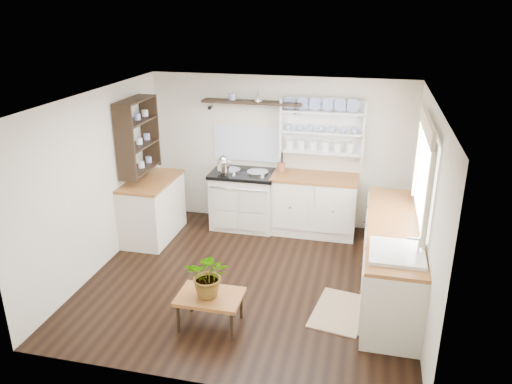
# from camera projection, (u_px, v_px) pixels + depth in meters

# --- Properties ---
(floor) EXTENTS (4.00, 3.80, 0.01)m
(floor) POSITION_uv_depth(u_px,v_px,m) (250.00, 279.00, 6.34)
(floor) COLOR black
(floor) RESTS_ON ground
(wall_back) EXTENTS (4.00, 0.02, 2.30)m
(wall_back) POSITION_uv_depth(u_px,v_px,m) (279.00, 152.00, 7.66)
(wall_back) COLOR beige
(wall_back) RESTS_ON ground
(wall_right) EXTENTS (0.02, 3.80, 2.30)m
(wall_right) POSITION_uv_depth(u_px,v_px,m) (425.00, 210.00, 5.51)
(wall_right) COLOR beige
(wall_right) RESTS_ON ground
(wall_left) EXTENTS (0.02, 3.80, 2.30)m
(wall_left) POSITION_uv_depth(u_px,v_px,m) (98.00, 182.00, 6.36)
(wall_left) COLOR beige
(wall_left) RESTS_ON ground
(ceiling) EXTENTS (4.00, 3.80, 0.01)m
(ceiling) POSITION_uv_depth(u_px,v_px,m) (249.00, 99.00, 5.52)
(ceiling) COLOR white
(ceiling) RESTS_ON wall_back
(window) EXTENTS (0.08, 1.55, 1.22)m
(window) POSITION_uv_depth(u_px,v_px,m) (424.00, 170.00, 5.51)
(window) COLOR white
(window) RESTS_ON wall_right
(aga_cooker) EXTENTS (0.99, 0.69, 0.92)m
(aga_cooker) POSITION_uv_depth(u_px,v_px,m) (244.00, 199.00, 7.71)
(aga_cooker) COLOR beige
(aga_cooker) RESTS_ON floor
(back_cabinets) EXTENTS (1.27, 0.63, 0.90)m
(back_cabinets) POSITION_uv_depth(u_px,v_px,m) (314.00, 204.00, 7.51)
(back_cabinets) COLOR beige
(back_cabinets) RESTS_ON floor
(right_cabinets) EXTENTS (0.62, 2.43, 0.90)m
(right_cabinets) POSITION_uv_depth(u_px,v_px,m) (391.00, 258.00, 5.91)
(right_cabinets) COLOR beige
(right_cabinets) RESTS_ON floor
(belfast_sink) EXTENTS (0.55, 0.60, 0.45)m
(belfast_sink) POSITION_uv_depth(u_px,v_px,m) (396.00, 263.00, 5.10)
(belfast_sink) COLOR white
(belfast_sink) RESTS_ON right_cabinets
(left_cabinets) EXTENTS (0.62, 1.13, 0.90)m
(left_cabinets) POSITION_uv_depth(u_px,v_px,m) (153.00, 208.00, 7.36)
(left_cabinets) COLOR beige
(left_cabinets) RESTS_ON floor
(plate_rack) EXTENTS (1.20, 0.22, 0.90)m
(plate_rack) POSITION_uv_depth(u_px,v_px,m) (323.00, 129.00, 7.35)
(plate_rack) COLOR white
(plate_rack) RESTS_ON wall_back
(high_shelf) EXTENTS (1.50, 0.29, 0.16)m
(high_shelf) POSITION_uv_depth(u_px,v_px,m) (252.00, 103.00, 7.36)
(high_shelf) COLOR black
(high_shelf) RESTS_ON wall_back
(left_shelving) EXTENTS (0.28, 0.80, 1.05)m
(left_shelving) POSITION_uv_depth(u_px,v_px,m) (138.00, 135.00, 7.00)
(left_shelving) COLOR black
(left_shelving) RESTS_ON wall_left
(kettle) EXTENTS (0.19, 0.19, 0.23)m
(kettle) POSITION_uv_depth(u_px,v_px,m) (223.00, 163.00, 7.45)
(kettle) COLOR silver
(kettle) RESTS_ON aga_cooker
(utensil_crock) EXTENTS (0.11, 0.11, 0.13)m
(utensil_crock) POSITION_uv_depth(u_px,v_px,m) (281.00, 167.00, 7.51)
(utensil_crock) COLOR #985537
(utensil_crock) RESTS_ON back_cabinets
(center_table) EXTENTS (0.69, 0.49, 0.37)m
(center_table) POSITION_uv_depth(u_px,v_px,m) (210.00, 299.00, 5.34)
(center_table) COLOR brown
(center_table) RESTS_ON floor
(potted_plant) EXTENTS (0.49, 0.43, 0.50)m
(potted_plant) POSITION_uv_depth(u_px,v_px,m) (209.00, 275.00, 5.23)
(potted_plant) COLOR #3F7233
(potted_plant) RESTS_ON center_table
(floor_rug) EXTENTS (0.68, 0.93, 0.02)m
(floor_rug) POSITION_uv_depth(u_px,v_px,m) (339.00, 311.00, 5.67)
(floor_rug) COLOR #8F7E53
(floor_rug) RESTS_ON floor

